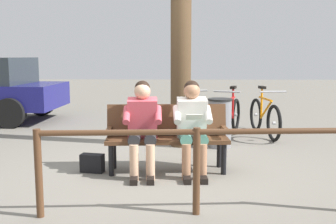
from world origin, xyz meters
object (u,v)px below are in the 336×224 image
Objects in this scene: bicycle_green at (231,117)px; tree_trunk at (181,47)px; person_reading at (192,123)px; person_companion at (142,123)px; handbag at (92,163)px; litter_bin at (220,123)px; bicycle_purple at (191,115)px; bicycle_red at (264,117)px; bench at (167,132)px.

tree_trunk is at bearing -28.96° from bicycle_green.
person_companion is (0.64, 0.05, -0.00)m from person_reading.
tree_trunk is (-1.16, -1.58, 1.53)m from handbag.
person_companion is 1.93m from litter_bin.
person_reading reaches higher than litter_bin.
person_reading is 2.59m from bicycle_green.
bicycle_green is at bearing 68.74° from bicycle_purple.
person_companion reaches higher than litter_bin.
person_reading is 0.72× the size of bicycle_red.
handbag is 3.70m from bicycle_red.
tree_trunk is (-0.49, -1.62, 0.99)m from person_companion.
bench is at bearing -14.94° from bicycle_purple.
person_reading reaches higher than handbag.
litter_bin is (-1.81, -1.50, 0.29)m from handbag.
person_companion reaches higher than bench.
bicycle_green is (0.64, 0.02, 0.00)m from bicycle_red.
bicycle_green is at bearing -137.62° from tree_trunk.
bicycle_purple is (-0.39, -2.50, -0.15)m from bench.
bicycle_green is at bearing -130.74° from handbag.
tree_trunk is at bearing -88.73° from person_reading.
bench is at bearing -152.98° from person_companion.
person_reading is 0.64m from person_companion.
bicycle_red and bicycle_purple have the same top height.
tree_trunk is 1.97× the size of bicycle_purple.
tree_trunk reaches higher than handbag.
person_reading is at bearing 0.44° from bicycle_green.
bicycle_green is (-1.13, -2.30, -0.15)m from bench.
person_companion reaches higher than bicycle_red.
tree_trunk reaches higher than litter_bin.
tree_trunk reaches higher than bicycle_red.
bicycle_green is at bearing -124.25° from person_companion.
person_reading is at bearing -179.52° from handbag.
tree_trunk is (0.15, -1.57, 0.99)m from person_reading.
litter_bin is 0.49× the size of bicycle_purple.
litter_bin is at bearing 1.03° from bicycle_green.
person_reading reaches higher than bicycle_red.
bench is at bearing -27.31° from person_reading.
person_reading is 0.72× the size of bicycle_purple.
litter_bin is at bearing -51.42° from bicycle_red.
person_reading is 0.36× the size of tree_trunk.
handbag is 0.09× the size of tree_trunk.
person_companion is 0.86m from handbag.
litter_bin is (-0.50, -1.49, -0.26)m from person_reading.
bicycle_red is 1.40m from bicycle_purple.
litter_bin is at bearing 172.97° from tree_trunk.
bicycle_purple is at bearing -102.95° from bench.
bicycle_red is 1.04× the size of bicycle_green.
bicycle_red is at bearing -133.84° from person_companion.
bicycle_red is (-1.77, -2.32, -0.15)m from bench.
person_reading and person_companion have the same top height.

